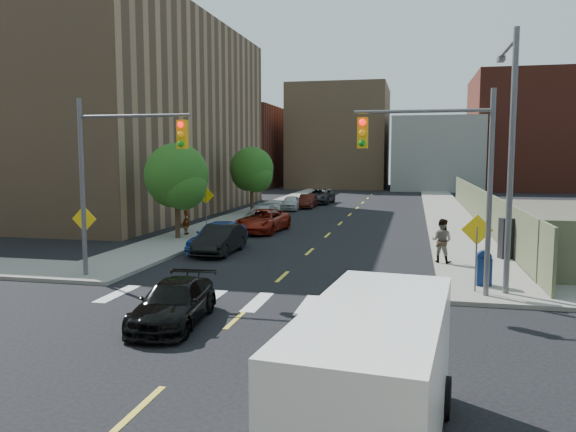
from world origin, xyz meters
The scene contains 30 objects.
ground centered at (0.00, 0.00, 0.00)m, with size 160.00×160.00×0.00m, color black.
sidewalk_nw centered at (-7.75, 41.50, 0.07)m, with size 3.50×73.00×0.15m, color gray.
sidewalk_ne centered at (7.75, 41.50, 0.07)m, with size 3.50×73.00×0.15m, color gray.
fence_north centered at (9.60, 28.00, 1.25)m, with size 0.12×44.00×2.50m, color #5E6245.
building_nw centered at (-22.00, 30.00, 8.00)m, with size 22.00×30.00×16.00m, color #8C6B4C.
bg_bldg_west centered at (-22.00, 70.00, 6.00)m, with size 14.00×18.00×12.00m, color #592319.
bg_bldg_midwest centered at (-6.00, 72.00, 7.50)m, with size 14.00×16.00×15.00m, color #8C6B4C.
bg_bldg_center centered at (8.00, 70.00, 5.00)m, with size 12.00×16.00×10.00m, color gray.
bg_bldg_east centered at (22.00, 72.00, 8.00)m, with size 18.00×18.00×16.00m, color #592319.
signal_nw centered at (-5.98, 6.00, 4.53)m, with size 4.59×0.30×7.00m.
signal_ne centered at (5.98, 6.00, 4.53)m, with size 4.59×0.30×7.00m.
streetlight_ne centered at (8.20, 6.90, 5.22)m, with size 0.25×3.70×9.00m.
warn_sign_nw centered at (-7.80, 6.50, 1.99)m, with size 1.06×0.06×2.83m.
warn_sign_ne centered at (7.20, 6.50, 1.99)m, with size 1.06×0.06×2.83m.
warn_sign_midwest centered at (-7.80, 20.00, 1.99)m, with size 1.06×0.06×2.83m.
tree_west_near centered at (-8.00, 16.05, 3.48)m, with size 3.66×3.64×5.52m.
tree_west_far centered at (-8.00, 31.05, 3.48)m, with size 3.66×3.64×5.52m.
parked_car_blue centered at (-4.51, 13.04, 0.79)m, with size 1.85×4.61×1.57m, color #1C449B.
parked_car_black centered at (-4.20, 12.47, 0.71)m, with size 1.50×4.29×1.42m, color black.
parked_car_red centered at (-4.20, 20.43, 0.72)m, with size 2.39×5.18×1.44m, color maroon.
parked_car_silver centered at (-5.49, 25.01, 0.65)m, with size 1.83×4.50×1.31m, color #A0A3A8.
parked_car_white centered at (-5.50, 34.72, 0.64)m, with size 1.51×3.76×1.28m, color silver.
parked_car_maroon centered at (-4.46, 37.01, 0.63)m, with size 1.33×3.81×1.26m, color #3B120B.
parked_car_grey centered at (-4.20, 41.80, 0.75)m, with size 2.48×5.38×1.50m, color black.
black_sedan centered at (-1.60, 1.17, 0.61)m, with size 1.72×4.23×1.23m, color black.
cargo_van centered at (4.52, -4.56, 1.30)m, with size 2.70×5.59×2.47m.
mailbox centered at (7.59, 7.55, 0.77)m, with size 0.56×0.45×1.28m.
payphone centered at (9.20, 13.35, 1.07)m, with size 0.55×0.45×1.85m, color black.
pedestrian_west centered at (-8.11, 17.53, 1.03)m, with size 0.64×0.42×1.77m, color gray.
pedestrian_east centered at (6.30, 11.73, 1.11)m, with size 0.94×0.73×1.93m, color gray.
Camera 1 is at (5.05, -13.46, 4.84)m, focal length 35.00 mm.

